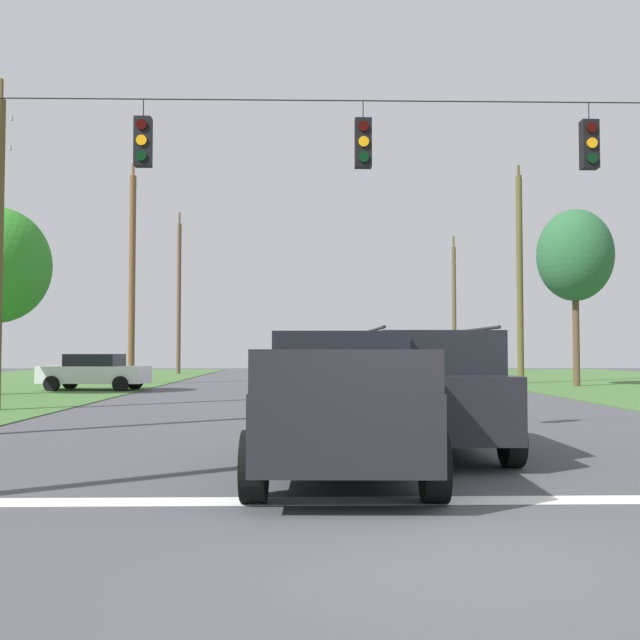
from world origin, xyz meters
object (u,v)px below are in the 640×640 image
at_px(pickup_truck, 341,402).
at_px(distant_car_crossing_white, 95,372).
at_px(utility_pole_near_left, 454,306).
at_px(overhead_signal_span, 358,235).
at_px(suv_black, 426,388).
at_px(tree_roadside_right, 575,256).
at_px(utility_pole_far_right, 520,276).
at_px(utility_pole_distant_right, 132,277).
at_px(utility_pole_distant_left, 179,296).

height_order(pickup_truck, distant_car_crossing_white, pickup_truck).
bearing_deg(utility_pole_near_left, overhead_signal_span, -104.53).
height_order(suv_black, tree_roadside_right, tree_roadside_right).
bearing_deg(utility_pole_far_right, suv_black, -110.29).
xyz_separation_m(overhead_signal_span, utility_pole_near_left, (9.57, 36.90, 0.88)).
xyz_separation_m(utility_pole_far_right, utility_pole_distant_right, (-19.37, -0.20, -0.07)).
bearing_deg(pickup_truck, suv_black, 53.00).
relative_size(pickup_truck, tree_roadside_right, 0.66).
relative_size(overhead_signal_span, pickup_truck, 3.24).
relative_size(utility_pole_distant_left, tree_roadside_right, 1.38).
height_order(distant_car_crossing_white, utility_pole_distant_left, utility_pole_distant_left).
relative_size(overhead_signal_span, suv_black, 3.68).
height_order(pickup_truck, utility_pole_distant_left, utility_pole_distant_left).
bearing_deg(overhead_signal_span, utility_pole_near_left, 75.47).
bearing_deg(distant_car_crossing_white, pickup_truck, -65.42).
bearing_deg(tree_roadside_right, utility_pole_distant_left, 140.70).
relative_size(utility_pole_near_left, utility_pole_distant_right, 0.89).
bearing_deg(tree_roadside_right, utility_pole_far_right, 120.30).
xyz_separation_m(overhead_signal_span, utility_pole_distant_left, (-9.82, 36.65, 1.57)).
height_order(overhead_signal_span, utility_pole_near_left, utility_pole_near_left).
relative_size(utility_pole_near_left, utility_pole_distant_left, 0.86).
distance_m(suv_black, tree_roadside_right, 23.95).
height_order(overhead_signal_span, utility_pole_distant_right, utility_pole_distant_right).
bearing_deg(distant_car_crossing_white, overhead_signal_span, -59.25).
distance_m(pickup_truck, distant_car_crossing_white, 22.13).
xyz_separation_m(suv_black, utility_pole_far_right, (8.81, 23.84, 4.32)).
height_order(utility_pole_far_right, utility_pole_distant_right, utility_pole_far_right).
bearing_deg(utility_pole_near_left, utility_pole_distant_left, -179.26).
bearing_deg(overhead_signal_span, pickup_truck, -98.10).
bearing_deg(utility_pole_near_left, distant_car_crossing_white, -133.24).
height_order(distant_car_crossing_white, utility_pole_near_left, utility_pole_near_left).
bearing_deg(tree_roadside_right, overhead_signal_span, -120.95).
distance_m(distant_car_crossing_white, utility_pole_near_left, 28.46).
xyz_separation_m(pickup_truck, utility_pole_distant_left, (-9.28, 40.41, 4.49)).
height_order(pickup_truck, utility_pole_near_left, utility_pole_near_left).
relative_size(distant_car_crossing_white, tree_roadside_right, 0.54).
xyz_separation_m(distant_car_crossing_white, utility_pole_far_right, (19.54, 5.74, 4.59)).
distance_m(suv_black, utility_pole_near_left, 39.75).
bearing_deg(suv_black, utility_pole_distant_right, 114.05).
xyz_separation_m(utility_pole_distant_right, utility_pole_distant_left, (-0.26, 14.74, 0.16)).
bearing_deg(utility_pole_far_right, tree_roadside_right, -59.70).
distance_m(distant_car_crossing_white, utility_pole_distant_left, 20.81).
xyz_separation_m(utility_pole_near_left, tree_roadside_right, (1.94, -17.71, 1.28)).
bearing_deg(pickup_truck, tree_roadside_right, 62.31).
bearing_deg(suv_black, pickup_truck, -127.00).
bearing_deg(tree_roadside_right, distant_car_crossing_white, -172.44).
bearing_deg(suv_black, tree_roadside_right, 63.32).
relative_size(pickup_truck, distant_car_crossing_white, 1.23).
relative_size(distant_car_crossing_white, utility_pole_far_right, 0.40).
bearing_deg(overhead_signal_span, distant_car_crossing_white, 120.75).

